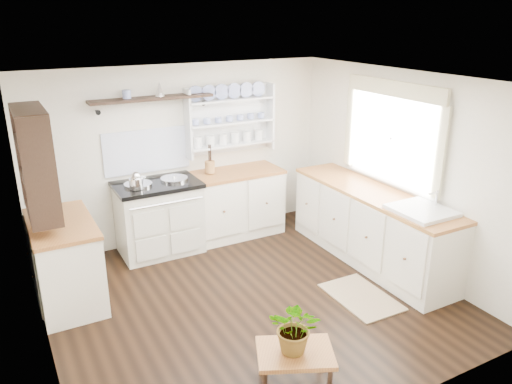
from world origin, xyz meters
The scene contains 19 objects.
floor centered at (0.00, 0.00, 0.00)m, with size 4.00×3.80×0.01m, color black.
wall_back centered at (0.00, 1.90, 1.15)m, with size 4.00×0.02×2.30m, color beige.
wall_right centered at (2.00, 0.00, 1.15)m, with size 0.02×3.80×2.30m, color beige.
wall_left centered at (-2.00, 0.00, 1.15)m, with size 0.02×3.80×2.30m, color beige.
ceiling centered at (0.00, 0.00, 2.30)m, with size 4.00×3.80×0.01m, color white.
window centered at (1.95, 0.15, 1.56)m, with size 0.08×1.55×1.22m.
aga_cooker centered at (-0.48, 1.57, 0.47)m, with size 1.03×0.72×0.95m.
back_cabinets centered at (0.60, 1.60, 0.46)m, with size 1.27×0.63×0.90m.
right_cabinets centered at (1.70, 0.10, 0.46)m, with size 0.62×2.43×0.90m.
belfast_sink centered at (1.70, -0.65, 0.80)m, with size 0.55×0.60×0.45m.
left_cabinets centered at (-1.70, 0.90, 0.46)m, with size 0.62×1.13×0.90m.
plate_rack centered at (0.65, 1.86, 1.56)m, with size 1.20×0.22×0.90m.
high_shelf centered at (-0.40, 1.78, 1.91)m, with size 1.50×0.29×0.16m.
left_shelving centered at (-1.84, 0.90, 1.55)m, with size 0.28×0.80×1.05m, color black.
kettle centered at (-0.76, 1.45, 1.03)m, with size 0.17×0.17×0.20m, color silver, non-canonical shape.
utensil_crock centered at (0.28, 1.68, 0.99)m, with size 0.13×0.13×0.15m, color #A06F3A.
center_table centered at (-0.31, -1.33, 0.29)m, with size 0.74×0.65×0.33m.
potted_plant centered at (-0.31, -1.33, 0.55)m, with size 0.40×0.35×0.45m, color #3F7233.
floor_rug centered at (1.05, -0.55, 0.01)m, with size 0.55×0.85×0.02m, color olive.
Camera 1 is at (-2.17, -4.11, 2.87)m, focal length 35.00 mm.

